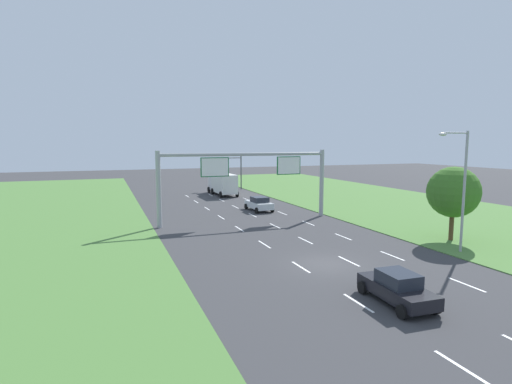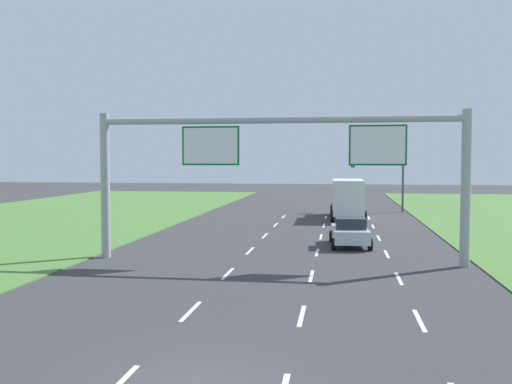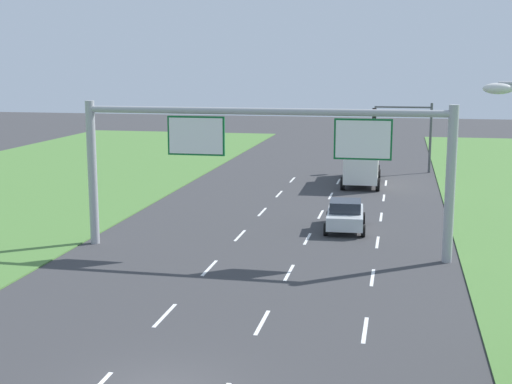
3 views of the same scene
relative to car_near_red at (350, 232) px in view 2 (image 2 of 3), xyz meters
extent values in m
cube|color=white|center=(-5.20, -14.43, -0.80)|extent=(0.14, 2.40, 0.01)
cube|color=white|center=(-5.20, -8.43, -0.80)|extent=(0.14, 2.40, 0.01)
cube|color=white|center=(-5.20, -2.43, -0.80)|extent=(0.14, 2.40, 0.01)
cube|color=white|center=(-5.20, 3.57, -0.80)|extent=(0.14, 2.40, 0.01)
cube|color=white|center=(-5.20, 9.57, -0.80)|extent=(0.14, 2.40, 0.01)
cube|color=white|center=(-5.20, 15.57, -0.80)|extent=(0.14, 2.40, 0.01)
cube|color=white|center=(-1.70, -14.43, -0.80)|extent=(0.14, 2.40, 0.01)
cube|color=white|center=(-1.70, -8.43, -0.80)|extent=(0.14, 2.40, 0.01)
cube|color=white|center=(-1.70, -2.43, -0.80)|extent=(0.14, 2.40, 0.01)
cube|color=white|center=(-1.70, 3.57, -0.80)|extent=(0.14, 2.40, 0.01)
cube|color=white|center=(-1.70, 9.57, -0.80)|extent=(0.14, 2.40, 0.01)
cube|color=white|center=(-1.70, 15.57, -0.80)|extent=(0.14, 2.40, 0.01)
cube|color=white|center=(1.80, -14.43, -0.80)|extent=(0.14, 2.40, 0.01)
cube|color=white|center=(1.80, -8.43, -0.80)|extent=(0.14, 2.40, 0.01)
cube|color=white|center=(1.80, -2.43, -0.80)|extent=(0.14, 2.40, 0.01)
cube|color=white|center=(1.80, 3.57, -0.80)|extent=(0.14, 2.40, 0.01)
cube|color=white|center=(1.80, 9.57, -0.80)|extent=(0.14, 2.40, 0.01)
cube|color=white|center=(1.80, 15.57, -0.80)|extent=(0.14, 2.40, 0.01)
cube|color=silver|center=(0.00, 0.04, -0.13)|extent=(2.09, 4.24, 0.70)
cube|color=#232833|center=(0.01, -0.13, 0.51)|extent=(1.72, 1.92, 0.58)
cylinder|color=black|center=(-1.04, 1.51, -0.48)|extent=(0.25, 0.65, 0.64)
cylinder|color=black|center=(0.86, 1.61, -0.48)|extent=(0.25, 0.65, 0.64)
cylinder|color=black|center=(-0.87, -1.53, -0.48)|extent=(0.25, 0.65, 0.64)
cylinder|color=black|center=(1.03, -1.43, -0.48)|extent=(0.25, 0.65, 0.64)
cube|color=silver|center=(-0.03, 18.11, 0.75)|extent=(2.24, 2.15, 2.20)
cube|color=silver|center=(0.06, 14.17, 1.01)|extent=(2.48, 5.54, 2.72)
cylinder|color=black|center=(-1.17, 18.59, -0.35)|extent=(0.30, 0.91, 0.90)
cylinder|color=black|center=(1.09, 18.63, -0.35)|extent=(0.30, 0.91, 0.90)
cylinder|color=black|center=(-1.20, 16.29, -0.35)|extent=(0.30, 0.91, 0.90)
cylinder|color=black|center=(1.22, 16.34, -0.35)|extent=(0.30, 0.91, 0.90)
cylinder|color=black|center=(-1.11, 12.00, -0.35)|extent=(0.30, 0.91, 0.90)
cylinder|color=black|center=(1.31, 12.05, -0.35)|extent=(0.30, 0.91, 0.90)
cylinder|color=#9EA0A5|center=(-11.85, -5.40, 2.70)|extent=(0.44, 0.44, 7.00)
cylinder|color=#9EA0A5|center=(4.95, -5.40, 2.70)|extent=(0.44, 0.44, 7.00)
cylinder|color=#9EA0A5|center=(-3.45, -5.40, 5.80)|extent=(16.80, 0.32, 0.32)
cube|color=#0C5B28|center=(-6.60, -5.40, 4.62)|extent=(2.73, 0.12, 1.83)
cube|color=white|center=(-6.60, -5.47, 4.62)|extent=(2.57, 0.01, 1.67)
cube|color=#0C5B28|center=(1.10, -5.40, 4.62)|extent=(2.57, 0.12, 1.83)
cube|color=white|center=(1.10, -5.47, 4.62)|extent=(2.41, 0.01, 1.67)
cylinder|color=#47494F|center=(5.09, 21.34, 2.00)|extent=(0.20, 0.20, 5.60)
cylinder|color=#47494F|center=(2.84, 21.34, 4.45)|extent=(4.50, 0.14, 0.14)
cube|color=black|center=(0.59, 21.34, 3.80)|extent=(0.32, 0.36, 1.10)
sphere|color=red|center=(0.59, 21.13, 4.17)|extent=(0.22, 0.22, 0.22)
sphere|color=orange|center=(0.59, 21.13, 3.80)|extent=(0.22, 0.22, 0.22)
sphere|color=green|center=(0.59, 21.13, 3.43)|extent=(0.22, 0.22, 0.22)
camera|label=1|loc=(-16.39, -41.90, 6.85)|focal=28.00mm
camera|label=2|loc=(-0.58, -31.65, 3.98)|focal=40.00mm
camera|label=3|loc=(2.72, -37.24, 7.99)|focal=50.00mm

